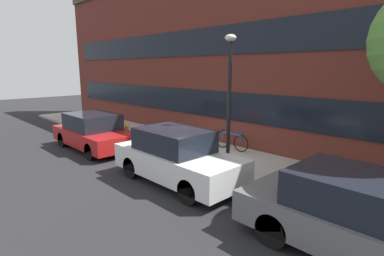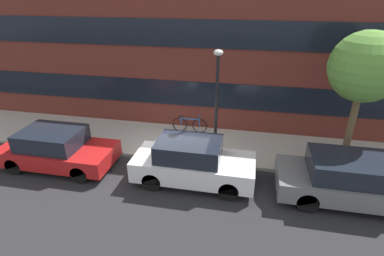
{
  "view_description": "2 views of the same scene",
  "coord_description": "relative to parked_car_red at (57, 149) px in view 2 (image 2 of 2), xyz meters",
  "views": [
    {
      "loc": [
        6.99,
        -6.25,
        3.13
      ],
      "look_at": [
        0.15,
        0.35,
        1.22
      ],
      "focal_mm": 28.0,
      "sensor_mm": 36.0,
      "label": 1
    },
    {
      "loc": [
        2.62,
        -9.18,
        5.85
      ],
      "look_at": [
        0.67,
        0.45,
        1.23
      ],
      "focal_mm": 28.0,
      "sensor_mm": 36.0,
      "label": 2
    }
  ],
  "objects": [
    {
      "name": "sidewalk_strip",
      "position": [
        3.91,
        2.52,
        -0.62
      ],
      "size": [
        28.0,
        2.94,
        0.12
      ],
      "color": "#A8A399",
      "rests_on": "ground_plane"
    },
    {
      "name": "street_tree",
      "position": [
        9.95,
        1.82,
        2.94
      ],
      "size": [
        2.2,
        2.2,
        4.63
      ],
      "color": "brown",
      "rests_on": "sidewalk_strip"
    },
    {
      "name": "ground_plane",
      "position": [
        3.91,
        1.05,
        -0.68
      ],
      "size": [
        56.0,
        56.0,
        0.0
      ],
      "primitive_type": "plane",
      "color": "#232326"
    },
    {
      "name": "bicycle",
      "position": [
        4.1,
        3.41,
        -0.19
      ],
      "size": [
        1.52,
        0.44,
        0.74
      ],
      "rotation": [
        0.0,
        0.0,
        0.03
      ],
      "color": "black",
      "rests_on": "sidewalk_strip"
    },
    {
      "name": "rowhouse_facade",
      "position": [
        3.91,
        4.43,
        3.14
      ],
      "size": [
        28.0,
        1.02,
        7.62
      ],
      "color": "maroon",
      "rests_on": "ground_plane"
    },
    {
      "name": "parked_car_grey",
      "position": [
        9.73,
        0.0,
        0.02
      ],
      "size": [
        4.42,
        1.81,
        1.42
      ],
      "color": "slate",
      "rests_on": "ground_plane"
    },
    {
      "name": "parked_car_white",
      "position": [
        4.91,
        -0.0,
        0.05
      ],
      "size": [
        3.9,
        1.64,
        1.49
      ],
      "color": "silver",
      "rests_on": "ground_plane"
    },
    {
      "name": "lamp_post",
      "position": [
        5.44,
        1.57,
        1.92
      ],
      "size": [
        0.32,
        0.32,
        3.94
      ],
      "color": "black",
      "rests_on": "sidewalk_strip"
    },
    {
      "name": "parked_car_red",
      "position": [
        0.0,
        0.0,
        0.0
      ],
      "size": [
        3.97,
        1.79,
        1.39
      ],
      "color": "#AD1919",
      "rests_on": "ground_plane"
    },
    {
      "name": "fire_hydrant",
      "position": [
        0.07,
        1.44,
        -0.21
      ],
      "size": [
        0.44,
        0.25,
        0.7
      ],
      "color": "gold",
      "rests_on": "sidewalk_strip"
    }
  ]
}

